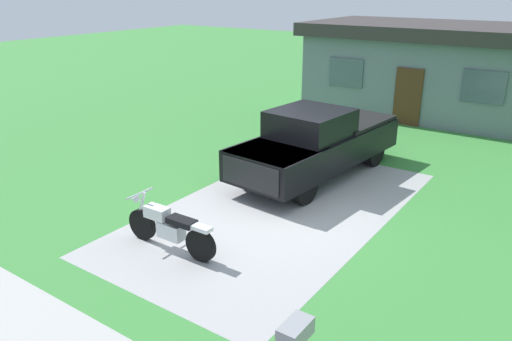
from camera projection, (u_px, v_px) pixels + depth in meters
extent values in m
plane|color=#3B843A|center=(279.00, 210.00, 11.68)|extent=(80.00, 80.00, 0.00)
cube|color=#A1A1A1|center=(279.00, 210.00, 11.67)|extent=(4.64, 8.55, 0.01)
cylinder|color=black|center=(142.00, 224.00, 10.25)|extent=(0.66, 0.13, 0.66)
cylinder|color=black|center=(201.00, 245.00, 9.43)|extent=(0.66, 0.13, 0.66)
cube|color=silver|center=(171.00, 231.00, 9.80)|extent=(0.56, 0.27, 0.32)
cube|color=silver|center=(157.00, 212.00, 9.87)|extent=(0.52, 0.27, 0.24)
cube|color=black|center=(182.00, 222.00, 9.54)|extent=(0.60, 0.29, 0.12)
cube|color=silver|center=(200.00, 228.00, 9.30)|extent=(0.48, 0.21, 0.08)
cylinder|color=silver|center=(141.00, 208.00, 10.12)|extent=(0.33, 0.07, 0.77)
cylinder|color=silver|center=(140.00, 193.00, 10.00)|extent=(0.05, 0.70, 0.04)
sphere|color=silver|center=(136.00, 198.00, 10.12)|extent=(0.16, 0.16, 0.16)
cylinder|color=black|center=(304.00, 187.00, 11.90)|extent=(0.37, 0.86, 0.84)
cylinder|color=black|center=(251.00, 171.00, 12.89)|extent=(0.37, 0.86, 0.84)
cylinder|color=black|center=(373.00, 151.00, 14.41)|extent=(0.37, 0.86, 0.84)
cylinder|color=black|center=(325.00, 141.00, 15.40)|extent=(0.37, 0.86, 0.84)
cube|color=black|center=(317.00, 147.00, 13.55)|extent=(2.50, 5.76, 0.80)
cube|color=black|center=(276.00, 153.00, 12.12)|extent=(2.06, 2.06, 0.20)
cube|color=black|center=(310.00, 123.00, 13.00)|extent=(1.96, 2.05, 0.70)
cube|color=#3F4C56|center=(292.00, 134.00, 12.46)|extent=(1.71, 0.31, 0.60)
cube|color=black|center=(347.00, 126.00, 14.57)|extent=(2.11, 2.56, 0.50)
cube|color=black|center=(251.00, 175.00, 11.56)|extent=(1.70, 0.25, 0.64)
cube|color=gray|center=(295.00, 331.00, 5.85)|extent=(0.26, 0.48, 0.22)
cube|color=slate|center=(430.00, 75.00, 20.14)|extent=(9.00, 5.00, 3.00)
cube|color=#383333|center=(436.00, 30.00, 19.53)|extent=(9.60, 5.60, 0.50)
cube|color=#4C2D19|center=(408.00, 97.00, 18.36)|extent=(1.00, 0.08, 2.10)
cube|color=#4C5966|center=(346.00, 73.00, 19.48)|extent=(1.40, 0.06, 1.10)
cube|color=#4C5966|center=(484.00, 87.00, 16.78)|extent=(1.40, 0.06, 1.10)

